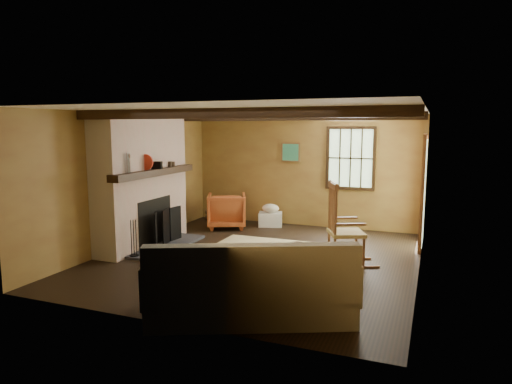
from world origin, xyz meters
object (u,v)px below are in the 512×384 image
at_px(fireplace, 143,185).
at_px(rocking_chair, 343,230).
at_px(sofa, 252,288).
at_px(armchair, 227,211).
at_px(laundry_basket, 270,219).

xyz_separation_m(fireplace, rocking_chair, (3.59, 0.16, -0.55)).
xyz_separation_m(sofa, armchair, (-2.24, 4.12, 0.04)).
xyz_separation_m(fireplace, laundry_basket, (1.59, 2.37, -0.95)).
distance_m(sofa, laundry_basket, 4.82).
xyz_separation_m(sofa, laundry_basket, (-1.42, 4.60, -0.18)).
xyz_separation_m(rocking_chair, sofa, (-0.58, -2.39, -0.22)).
bearing_deg(armchair, sofa, 94.45).
bearing_deg(fireplace, armchair, 68.02).
xyz_separation_m(fireplace, armchair, (0.76, 1.89, -0.73)).
xyz_separation_m(laundry_basket, armchair, (-0.83, -0.48, 0.22)).
distance_m(rocking_chair, sofa, 2.47).
height_order(sofa, laundry_basket, sofa).
xyz_separation_m(rocking_chair, laundry_basket, (-2.00, 2.21, -0.40)).
distance_m(fireplace, laundry_basket, 3.01).
bearing_deg(sofa, armchair, 94.33).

